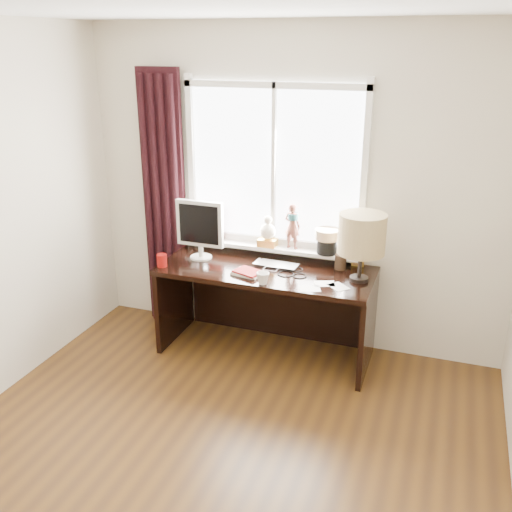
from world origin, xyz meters
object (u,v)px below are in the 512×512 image
at_px(laptop, 277,265).
at_px(desk, 270,292).
at_px(monitor, 200,226).
at_px(table_lamp, 362,235).
at_px(red_cup, 162,260).
at_px(mug, 263,278).

relative_size(laptop, desk, 0.21).
bearing_deg(laptop, desk, 162.11).
height_order(monitor, table_lamp, table_lamp).
distance_m(laptop, desk, 0.27).
relative_size(desk, table_lamp, 3.27).
xyz_separation_m(red_cup, desk, (0.80, 0.32, -0.30)).
bearing_deg(red_cup, mug, -4.21).
distance_m(mug, table_lamp, 0.79).
xyz_separation_m(mug, desk, (-0.07, 0.39, -0.29)).
relative_size(desk, monitor, 3.47).
distance_m(desk, table_lamp, 0.96).
distance_m(desk, monitor, 0.79).
height_order(laptop, desk, laptop).
bearing_deg(mug, laptop, 91.33).
relative_size(monitor, table_lamp, 0.94).
relative_size(mug, red_cup, 0.94).
height_order(mug, monitor, monitor).
distance_m(red_cup, desk, 0.91).
xyz_separation_m(mug, monitor, (-0.66, 0.34, 0.23)).
height_order(mug, desk, mug).
distance_m(laptop, monitor, 0.70).
bearing_deg(desk, table_lamp, -6.76).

